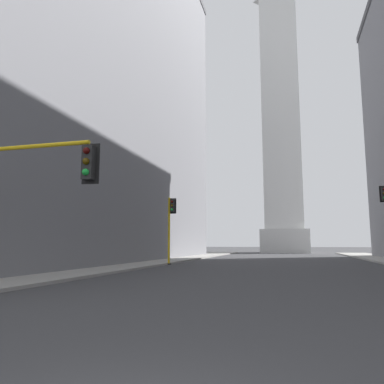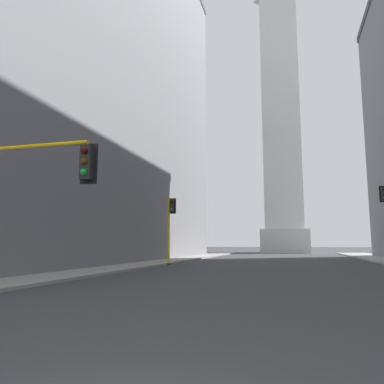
{
  "view_description": "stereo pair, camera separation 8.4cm",
  "coord_description": "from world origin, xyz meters",
  "views": [
    {
      "loc": [
        1.41,
        -2.77,
        1.75
      ],
      "look_at": [
        -10.26,
        40.86,
        7.99
      ],
      "focal_mm": 35.0,
      "sensor_mm": 36.0,
      "label": 1
    },
    {
      "loc": [
        1.49,
        -2.75,
        1.75
      ],
      "look_at": [
        -10.26,
        40.86,
        7.99
      ],
      "focal_mm": 35.0,
      "sensor_mm": 36.0,
      "label": 2
    }
  ],
  "objects": [
    {
      "name": "sidewalk_left",
      "position": [
        -11.24,
        25.91,
        0.07
      ],
      "size": [
        5.0,
        86.37,
        0.15
      ],
      "primitive_type": "cube",
      "color": "gray",
      "rests_on": "ground_plane"
    },
    {
      "name": "building_left",
      "position": [
        -22.12,
        30.66,
        21.01
      ],
      "size": [
        20.74,
        50.58,
        42.0
      ],
      "color": "slate",
      "rests_on": "ground_plane"
    },
    {
      "name": "obelisk",
      "position": [
        0.0,
        71.98,
        29.34
      ],
      "size": [
        8.95,
        8.95,
        60.89
      ],
      "color": "silver",
      "rests_on": "ground_plane"
    },
    {
      "name": "traffic_light_near_left",
      "position": [
        -7.4,
        7.58,
        3.84
      ],
      "size": [
        4.68,
        0.52,
        5.06
      ],
      "color": "yellow",
      "rests_on": "ground_plane"
    },
    {
      "name": "traffic_light_mid_left",
      "position": [
        -8.56,
        27.47,
        3.73
      ],
      "size": [
        0.77,
        0.51,
        5.65
      ],
      "color": "yellow",
      "rests_on": "ground_plane"
    }
  ]
}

